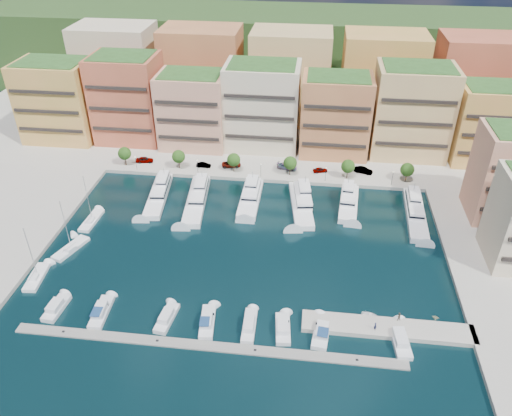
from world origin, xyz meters
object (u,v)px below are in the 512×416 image
object	(u,v)px
tree_4	(348,166)
car_3	(287,166)
tree_0	(125,153)
car_2	(231,164)
lamppost_4	(393,176)
lamppost_1	(197,164)
car_4	(320,170)
tree_5	(407,170)
yacht_2	(197,197)
person_1	(399,316)
yacht_5	(349,201)
car_5	(363,170)
lamppost_0	(136,161)
cruiser_1	(101,312)
car_0	(145,160)
yacht_4	(301,202)
sailboat_0	(37,278)
cruiser_7	(321,332)
person_0	(375,326)
cruiser_5	(249,326)
tree_1	(178,157)
cruiser_3	(167,318)
yacht_1	(159,193)
yacht_3	(251,196)
tree_3	(290,163)
cruiser_9	(400,340)
cruiser_4	(207,322)
car_1	(204,165)
cruiser_6	(283,329)
tender_3	(436,317)
cruiser_0	(56,308)
tender_2	(370,316)
sailboat_1	(71,249)
sailboat_2	(92,221)

from	to	relation	value
tree_4	car_3	distance (m)	17.60
tree_0	car_2	xyz separation A→B (m)	(30.81, 2.72, -2.97)
lamppost_4	car_2	bearing A→B (deg)	173.66
lamppost_1	car_4	size ratio (longest dim) A/B	1.02
tree_5	yacht_2	bearing A→B (deg)	-164.51
car_3	person_1	size ratio (longest dim) A/B	3.16
tree_0	yacht_5	distance (m)	65.42
car_5	person_1	bearing A→B (deg)	-158.20
lamppost_0	lamppost_1	xyz separation A→B (m)	(18.00, 0.00, 0.00)
tree_5	lamppost_0	world-z (taller)	tree_5
tree_5	cruiser_1	bearing A→B (deg)	-138.10
lamppost_4	car_4	size ratio (longest dim) A/B	1.02
car_0	yacht_4	bearing A→B (deg)	-118.12
yacht_2	sailboat_0	distance (m)	43.78
car_5	yacht_5	bearing A→B (deg)	-177.56
tree_0	cruiser_7	distance (m)	82.01
person_0	cruiser_5	bearing A→B (deg)	65.00
tree_1	sailboat_0	size ratio (longest dim) A/B	0.43
cruiser_3	yacht_1	bearing A→B (deg)	108.00
cruiser_7	sailboat_0	size ratio (longest dim) A/B	0.64
yacht_3	tree_3	bearing A→B (deg)	54.03
cruiser_9	person_1	size ratio (longest dim) A/B	5.06
lamppost_1	cruiser_7	size ratio (longest dim) A/B	0.50
tree_0	cruiser_3	bearing A→B (deg)	-64.04
sailboat_0	car_0	xyz separation A→B (m)	(7.23, 52.10, 1.53)
tree_5	car_3	xyz separation A→B (m)	(-33.04, 3.30, -2.90)
tree_0	cruiser_9	distance (m)	92.56
car_3	cruiser_4	bearing A→B (deg)	-179.69
car_1	person_1	bearing A→B (deg)	-137.80
cruiser_6	tender_3	world-z (taller)	cruiser_6
lamppost_4	cruiser_7	size ratio (longest dim) A/B	0.50
yacht_5	cruiser_7	distance (m)	46.19
sailboat_0	lamppost_4	bearing A→B (deg)	31.21
lamppost_4	yacht_1	size ratio (longest dim) A/B	0.19
cruiser_0	cruiser_6	distance (m)	44.49
tender_2	person_0	world-z (taller)	person_0
car_0	car_5	size ratio (longest dim) A/B	0.96
sailboat_1	car_3	xyz separation A→B (m)	(46.41, 42.67, 1.53)
cruiser_1	cruiser_6	xyz separation A→B (m)	(35.33, 0.03, -0.02)
cruiser_4	cruiser_9	size ratio (longest dim) A/B	0.94
tree_3	tender_2	distance (m)	56.03
tree_0	sailboat_1	distance (m)	39.63
car_2	cruiser_4	bearing A→B (deg)	174.72
cruiser_0	sailboat_2	distance (m)	30.47
tree_5	tender_2	bearing A→B (deg)	-103.84
yacht_2	sailboat_1	world-z (taller)	sailboat_1
tree_0	yacht_5	size ratio (longest dim) A/B	0.32
tree_1	person_1	distance (m)	77.58
cruiser_5	car_4	bearing A→B (deg)	78.52
cruiser_1	person_1	bearing A→B (deg)	4.58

